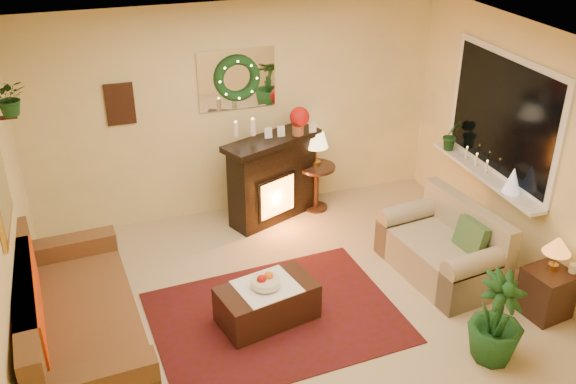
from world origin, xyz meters
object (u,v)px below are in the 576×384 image
object	(u,v)px
fireplace	(272,178)
coffee_table	(267,302)
loveseat	(442,240)
end_table_square	(547,290)
side_table_round	(316,186)
sofa	(80,317)

from	to	relation	value
fireplace	coffee_table	xyz separation A→B (m)	(-0.65, -1.90, -0.34)
loveseat	end_table_square	distance (m)	1.13
side_table_round	fireplace	bearing A→B (deg)	-176.15
sofa	coffee_table	xyz separation A→B (m)	(1.70, -0.05, -0.22)
sofa	loveseat	xyz separation A→B (m)	(3.68, 0.12, -0.01)
loveseat	coffee_table	bearing A→B (deg)	177.62
loveseat	coffee_table	distance (m)	2.00
fireplace	loveseat	bearing A→B (deg)	-75.13
side_table_round	end_table_square	xyz separation A→B (m)	(1.36, -2.70, -0.05)
sofa	side_table_round	world-z (taller)	sofa
loveseat	side_table_round	xyz separation A→B (m)	(-0.74, 1.77, -0.09)
end_table_square	fireplace	bearing A→B (deg)	126.31
sofa	end_table_square	xyz separation A→B (m)	(4.30, -0.81, -0.16)
fireplace	end_table_square	world-z (taller)	fireplace
loveseat	side_table_round	distance (m)	1.92
fireplace	coffee_table	distance (m)	2.03
sofa	fireplace	xyz separation A→B (m)	(2.34, 1.85, 0.12)
sofa	loveseat	bearing A→B (deg)	-2.05
loveseat	end_table_square	size ratio (longest dim) A/B	2.77
sofa	coffee_table	bearing A→B (deg)	-5.51
fireplace	loveseat	size ratio (longest dim) A/B	0.81
sofa	fireplace	distance (m)	2.99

